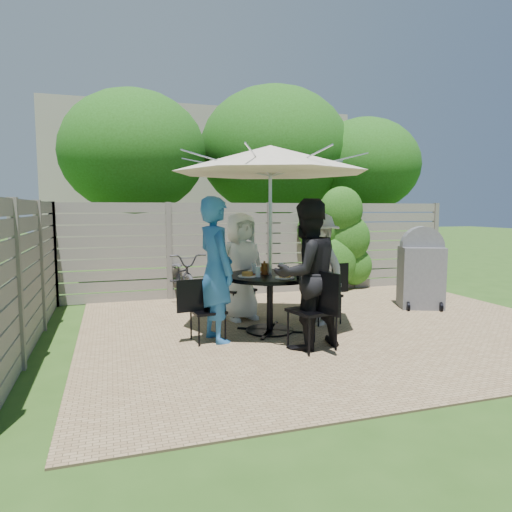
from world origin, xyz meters
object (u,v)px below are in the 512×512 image
object	(u,v)px
bicycle	(182,278)
chair_right	(324,306)
plate_front	(285,276)
glass_front	(287,271)
chair_left	(207,324)
person_right	(317,269)
bbq_grill	(421,271)
patio_table	(270,292)
chair_back	(237,300)
umbrella	(270,159)
syrup_jug	(264,269)
glass_back	(254,268)
chair_front	(313,327)
person_back	(241,267)
glass_right	(281,268)
coffee_cup	(268,268)
plate_back	(257,270)
plate_right	(291,271)
glass_left	(258,272)
person_front	(307,274)
person_left	(216,270)
plate_left	(247,275)

from	to	relation	value
bicycle	chair_right	bearing A→B (deg)	-54.32
plate_front	glass_front	distance (m)	0.15
chair_left	bicycle	xyz separation A→B (m)	(0.07, 2.57, 0.22)
plate_front	person_right	bearing A→B (deg)	36.73
plate_front	bbq_grill	bearing A→B (deg)	19.12
patio_table	chair_back	xyz separation A→B (m)	(-0.22, 0.94, -0.29)
umbrella	syrup_jug	distance (m)	1.49
umbrella	bbq_grill	xyz separation A→B (m)	(2.99, 0.66, -1.74)
chair_back	glass_back	distance (m)	0.93
patio_table	chair_front	size ratio (longest dim) A/B	1.50
umbrella	bicycle	distance (m)	3.15
person_back	glass_front	size ratio (longest dim) A/B	11.91
chair_back	glass_right	world-z (taller)	glass_right
coffee_cup	plate_back	bearing A→B (deg)	138.82
plate_back	plate_right	world-z (taller)	same
patio_table	glass_right	bearing A→B (deg)	35.28
plate_right	glass_right	size ratio (longest dim) A/B	1.86
person_right	coffee_cup	distance (m)	0.76
chair_back	glass_left	xyz separation A→B (m)	(-0.01, -1.10, 0.60)
plate_front	bicycle	xyz separation A→B (m)	(-0.95, 2.70, -0.37)
glass_left	coffee_cup	distance (m)	0.48
chair_back	glass_back	bearing A→B (deg)	-13.10
person_front	bbq_grill	xyz separation A→B (m)	(2.80, 1.47, -0.28)
patio_table	person_left	distance (m)	0.91
person_front	glass_right	bearing A→B (deg)	-105.52
chair_right	plate_left	world-z (taller)	chair_right
plate_left	person_front	bearing A→B (deg)	-53.27
glass_front	glass_right	distance (m)	0.40
bbq_grill	glass_left	bearing A→B (deg)	-143.43
glass_left	plate_back	bearing A→B (deg)	74.10
glass_front	bbq_grill	size ratio (longest dim) A/B	0.10
chair_back	glass_front	world-z (taller)	glass_front
person_left	plate_right	world-z (taller)	person_left
chair_front	glass_back	distance (m)	1.36
glass_front	syrup_jug	world-z (taller)	syrup_jug
patio_table	person_front	distance (m)	0.90
chair_right	glass_back	xyz separation A→B (m)	(-1.10, 0.01, 0.62)
patio_table	person_right	bearing A→B (deg)	13.28
glass_right	coffee_cup	distance (m)	0.20
person_left	glass_right	world-z (taller)	person_left
bbq_grill	chair_front	bearing A→B (deg)	-127.73
person_back	glass_back	world-z (taller)	person_back
person_right	bicycle	distance (m)	2.76
coffee_cup	bicycle	world-z (taller)	bicycle
umbrella	patio_table	bearing A→B (deg)	180.00
person_left	glass_right	bearing A→B (deg)	-84.50
person_right	bicycle	size ratio (longest dim) A/B	0.92
glass_right	person_back	bearing A→B (deg)	122.98
glass_back	glass_front	bearing A→B (deg)	-54.72
person_front	glass_front	xyz separation A→B (m)	(-0.03, 0.58, -0.04)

